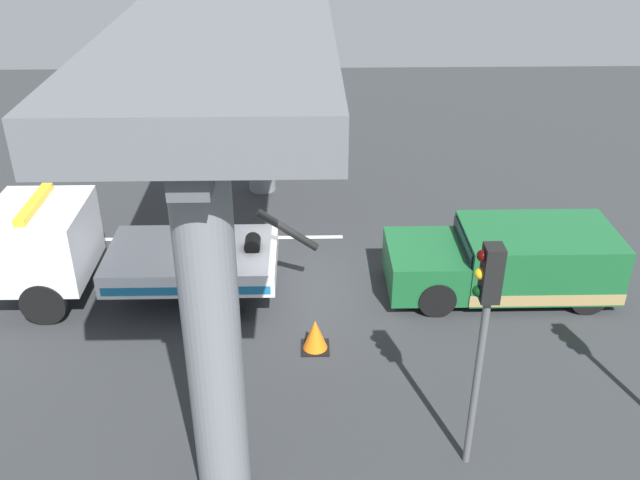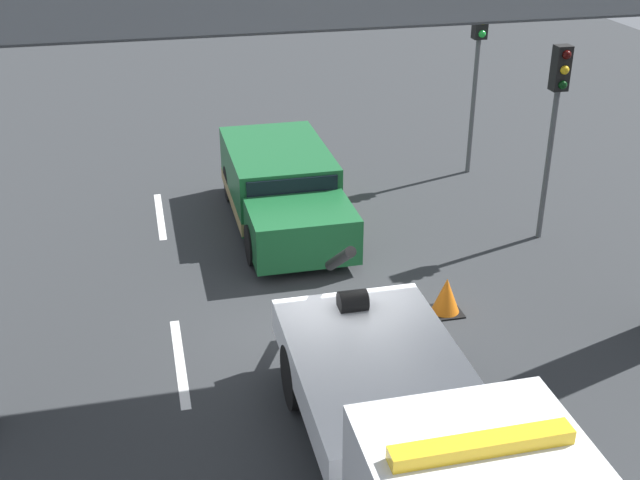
{
  "view_description": "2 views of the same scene",
  "coord_description": "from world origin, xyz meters",
  "px_view_note": "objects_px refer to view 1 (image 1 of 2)",
  "views": [
    {
      "loc": [
        -0.32,
        13.89,
        9.03
      ],
      "look_at": [
        -0.61,
        0.64,
        1.75
      ],
      "focal_mm": 39.27,
      "sensor_mm": 36.0,
      "label": 1
    },
    {
      "loc": [
        11.35,
        -2.99,
        7.74
      ],
      "look_at": [
        -1.99,
        0.14,
        0.98
      ],
      "focal_mm": 45.24,
      "sensor_mm": 36.0,
      "label": 2
    }
  ],
  "objects_px": {
    "traffic_light_far": "(485,312)",
    "traffic_cone_orange": "(315,335)",
    "towed_van_green": "(511,262)",
    "tow_truck_white": "(106,250)"
  },
  "relations": [
    {
      "from": "traffic_light_far",
      "to": "traffic_cone_orange",
      "type": "distance_m",
      "value": 4.85
    },
    {
      "from": "towed_van_green",
      "to": "traffic_light_far",
      "type": "relative_size",
      "value": 1.24
    },
    {
      "from": "towed_van_green",
      "to": "traffic_light_far",
      "type": "distance_m",
      "value": 6.13
    },
    {
      "from": "tow_truck_white",
      "to": "traffic_light_far",
      "type": "relative_size",
      "value": 1.74
    },
    {
      "from": "tow_truck_white",
      "to": "traffic_cone_orange",
      "type": "bearing_deg",
      "value": 155.45
    },
    {
      "from": "towed_van_green",
      "to": "traffic_light_far",
      "type": "bearing_deg",
      "value": 68.52
    },
    {
      "from": "traffic_light_far",
      "to": "traffic_cone_orange",
      "type": "bearing_deg",
      "value": -51.56
    },
    {
      "from": "tow_truck_white",
      "to": "towed_van_green",
      "type": "bearing_deg",
      "value": -179.97
    },
    {
      "from": "tow_truck_white",
      "to": "towed_van_green",
      "type": "height_order",
      "value": "tow_truck_white"
    },
    {
      "from": "towed_van_green",
      "to": "traffic_light_far",
      "type": "xyz_separation_m",
      "value": [
        2.09,
        5.3,
        2.27
      ]
    }
  ]
}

